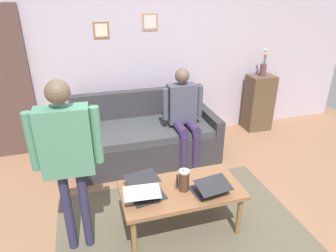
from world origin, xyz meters
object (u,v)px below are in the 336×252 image
Objects in this scene: couch at (145,137)px; laptop_center at (210,188)px; laptop_right at (142,194)px; flower_vase at (264,67)px; laptop_left at (146,190)px; side_shelf at (259,103)px; french_press at (184,180)px; person_seated at (183,111)px; coffee_table at (181,193)px; person_standing at (67,150)px.

laptop_center is at bearing 99.27° from couch.
laptop_right is 3.12m from flower_vase.
laptop_left is 0.43× the size of side_shelf.
flower_vase is at bearing -136.21° from french_press.
side_shelf reaches higher than laptop_left.
person_seated reaches higher than laptop_right.
couch is at bearing -88.89° from coffee_table.
couch is at bearing -25.32° from person_seated.
laptop_center is 0.21× the size of person_standing.
laptop_left is at bearing 38.56° from side_shelf.
french_press is (-0.41, -0.01, 0.06)m from laptop_right.
french_press is (-0.36, 0.04, 0.06)m from laptop_left.
person_standing is at bearing 40.72° from person_seated.
person_seated is (1.55, 0.62, -0.34)m from flower_vase.
person_standing is (0.97, -0.04, 0.60)m from coffee_table.
french_press is (0.22, -0.10, 0.06)m from laptop_center.
flower_vase reaches higher than person_seated.
flower_vase reaches higher than french_press.
french_press is at bearing 91.64° from couch.
side_shelf is at bearing -148.16° from person_standing.
person_standing reaches higher than coffee_table.
person_seated is at bearing 21.88° from flower_vase.
couch reaches higher than french_press.
french_press is at bearing 43.79° from flower_vase.
french_press is at bearing -24.95° from laptop_center.
laptop_right is 0.27× the size of person_seated.
person_seated reaches higher than coffee_table.
person_standing is at bearing 57.08° from couch.
laptop_left reaches higher than laptop_right.
side_shelf is 0.58× the size of person_standing.
french_press is 2.80m from flower_vase.
couch is at bearing -103.38° from laptop_right.
person_seated is (-0.84, -1.30, 0.21)m from laptop_right.
coffee_table is at bearing 70.33° from person_seated.
laptop_center is 2.67m from side_shelf.
couch is 0.68m from person_seated.
flower_vase is at bearing -141.28° from laptop_right.
side_shelf is 0.72× the size of person_seated.
person_standing is at bearing 31.83° from flower_vase.
person_seated is (-0.22, -1.39, 0.21)m from laptop_center.
person_standing is (0.98, -0.06, 0.44)m from french_press.
french_press is at bearing 176.25° from person_standing.
laptop_center is (-0.23, 0.12, 0.10)m from coffee_table.
laptop_right is (0.39, 0.03, 0.10)m from coffee_table.
person_standing is 1.89m from person_seated.
side_shelf is at bearing -141.44° from laptop_left.
flower_vase reaches higher than side_shelf.
coffee_table is at bearing -175.03° from laptop_right.
laptop_left is (0.31, 1.47, 0.22)m from couch.
side_shelf is 1.69m from person_seated.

